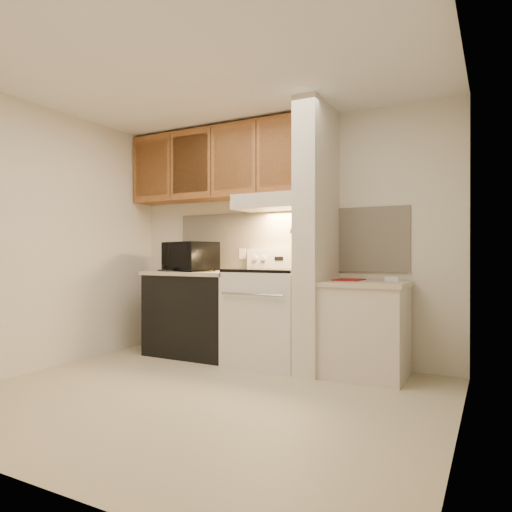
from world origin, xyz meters
The scene contains 50 objects.
floor centered at (0.00, 0.00, 0.00)m, with size 3.60×3.60×0.00m, color #C1B693.
ceiling centered at (0.00, 0.00, 2.50)m, with size 3.60×3.60×0.00m, color white.
wall_back centered at (0.00, 1.50, 1.25)m, with size 3.60×0.02×2.50m, color silver.
wall_left centered at (-1.80, 0.00, 1.25)m, with size 0.02×3.00×2.50m, color silver.
wall_right centered at (1.80, 0.00, 1.25)m, with size 0.02×3.00×2.50m, color silver.
backsplash centered at (0.00, 1.49, 1.24)m, with size 2.60×0.02×0.63m, color beige.
range_body centered at (0.00, 1.16, 0.46)m, with size 0.76×0.65×0.92m, color silver.
oven_window centered at (0.00, 0.84, 0.50)m, with size 0.50×0.01×0.30m, color black.
oven_handle centered at (0.00, 0.80, 0.72)m, with size 0.02×0.02×0.65m, color silver.
cooktop centered at (0.00, 1.16, 0.94)m, with size 0.74×0.64×0.03m, color black.
range_backguard centered at (0.00, 1.44, 1.05)m, with size 0.76×0.08×0.20m, color silver.
range_display centered at (0.00, 1.40, 1.05)m, with size 0.10×0.01×0.04m, color black.
range_knob_left_outer centered at (-0.28, 1.40, 1.05)m, with size 0.05×0.05×0.02m, color silver.
range_knob_left_inner centered at (-0.18, 1.40, 1.05)m, with size 0.05×0.05×0.02m, color silver.
range_knob_right_inner centered at (0.18, 1.40, 1.05)m, with size 0.05×0.05×0.02m, color silver.
range_knob_right_outer centered at (0.28, 1.40, 1.05)m, with size 0.05×0.05×0.02m, color silver.
dishwasher_front centered at (-0.88, 1.17, 0.43)m, with size 1.00×0.63×0.87m, color black.
left_countertop centered at (-0.88, 1.17, 0.89)m, with size 1.04×0.67×0.04m, color beige.
spoon_rest centered at (-1.15, 0.97, 0.92)m, with size 0.22×0.07×0.01m, color black.
teal_jar centered at (-1.23, 1.32, 0.96)m, with size 0.09×0.09×0.10m, color #255C58.
outlet centered at (-0.48, 1.48, 1.10)m, with size 0.08×0.01×0.12m, color beige.
microwave centered at (-0.96, 1.15, 1.07)m, with size 0.57×0.39×0.32m, color black.
partition_pillar centered at (0.51, 1.15, 1.25)m, with size 0.22×0.70×2.50m, color beige.
pillar_trim centered at (0.39, 1.15, 1.30)m, with size 0.01×0.70×0.04m, color #9A5C2D.
knife_strip centered at (0.39, 1.10, 1.32)m, with size 0.02×0.42×0.04m, color black.
knife_blade_a centered at (0.38, 0.94, 1.22)m, with size 0.01×0.04×0.16m, color silver.
knife_handle_a centered at (0.38, 0.93, 1.37)m, with size 0.02×0.02×0.10m, color black.
knife_blade_b centered at (0.38, 1.02, 1.21)m, with size 0.01×0.04×0.18m, color silver.
knife_handle_b centered at (0.38, 1.02, 1.37)m, with size 0.02×0.02×0.10m, color black.
knife_blade_c centered at (0.38, 1.11, 1.20)m, with size 0.01×0.04×0.20m, color silver.
knife_handle_c centered at (0.38, 1.11, 1.37)m, with size 0.02×0.02×0.10m, color black.
knife_blade_d centered at (0.38, 1.19, 1.22)m, with size 0.01×0.04×0.16m, color silver.
knife_handle_d centered at (0.38, 1.19, 1.37)m, with size 0.02×0.02×0.10m, color black.
knife_blade_e centered at (0.38, 1.25, 1.21)m, with size 0.01×0.04×0.18m, color silver.
knife_handle_e centered at (0.38, 1.27, 1.37)m, with size 0.02×0.02×0.10m, color black.
oven_mitt centered at (0.38, 1.32, 1.14)m, with size 0.03×0.10×0.24m, color gray.
right_cab_base centered at (0.97, 1.15, 0.40)m, with size 0.70×0.60×0.81m, color beige.
right_countertop centered at (0.97, 1.15, 0.83)m, with size 0.74×0.64×0.04m, color beige.
red_folder centered at (0.79, 1.25, 0.86)m, with size 0.23×0.32×0.01m, color maroon.
white_box centered at (1.19, 1.32, 0.87)m, with size 0.14×0.09×0.04m, color white.
range_hood centered at (0.00, 1.28, 1.62)m, with size 0.78×0.44×0.15m, color beige.
hood_lip centered at (0.00, 1.07, 1.58)m, with size 0.78×0.04×0.06m, color beige.
upper_cabinets centered at (-0.69, 1.32, 2.08)m, with size 2.18×0.33×0.77m, color #9A5C2D.
cab_door_a centered at (-1.51, 1.17, 2.08)m, with size 0.46×0.01×0.63m, color #9A5C2D.
cab_gap_a centered at (-1.23, 1.16, 2.08)m, with size 0.01×0.01×0.73m, color black.
cab_door_b centered at (-0.96, 1.17, 2.08)m, with size 0.46×0.01×0.63m, color #9A5C2D.
cab_gap_b centered at (-0.69, 1.16, 2.08)m, with size 0.01×0.01×0.73m, color black.
cab_door_c centered at (-0.42, 1.17, 2.08)m, with size 0.46×0.01×0.63m, color #9A5C2D.
cab_gap_c centered at (-0.14, 1.16, 2.08)m, with size 0.01×0.01×0.73m, color black.
cab_door_d centered at (0.13, 1.17, 2.08)m, with size 0.46×0.01×0.63m, color #9A5C2D.
Camera 1 is at (2.01, -2.91, 1.09)m, focal length 32.00 mm.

